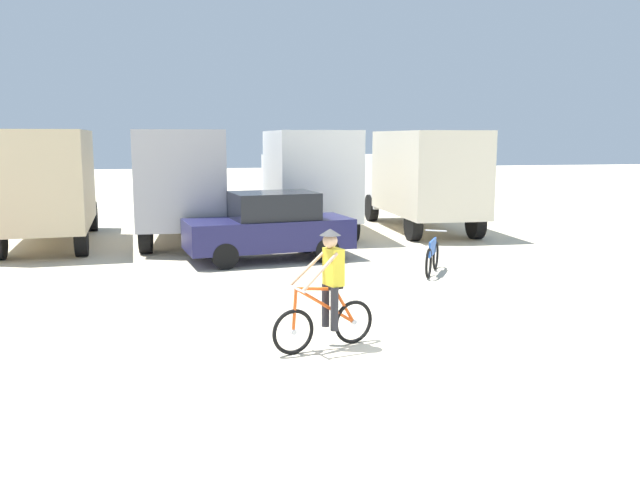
{
  "coord_description": "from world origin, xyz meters",
  "views": [
    {
      "loc": [
        -3.15,
        -8.9,
        3.15
      ],
      "look_at": [
        -0.4,
        4.1,
        1.1
      ],
      "focal_mm": 37.48,
      "sensor_mm": 36.0,
      "label": 1
    }
  ],
  "objects_px": {
    "sedan_parked": "(270,226)",
    "cyclist_orange_shirt": "(328,293)",
    "bicycle_spare": "(432,257)",
    "box_truck_tan_camper": "(48,181)",
    "box_truck_grey_hauler": "(186,179)",
    "box_truck_cream_rv": "(422,175)",
    "box_truck_white_box": "(306,176)"
  },
  "relations": [
    {
      "from": "box_truck_grey_hauler",
      "to": "bicycle_spare",
      "type": "relative_size",
      "value": 4.5
    },
    {
      "from": "sedan_parked",
      "to": "cyclist_orange_shirt",
      "type": "xyz_separation_m",
      "value": [
        -0.13,
        -7.4,
        -0.04
      ]
    },
    {
      "from": "box_truck_tan_camper",
      "to": "cyclist_orange_shirt",
      "type": "distance_m",
      "value": 12.75
    },
    {
      "from": "box_truck_tan_camper",
      "to": "sedan_parked",
      "type": "relative_size",
      "value": 1.56
    },
    {
      "from": "cyclist_orange_shirt",
      "to": "sedan_parked",
      "type": "bearing_deg",
      "value": 88.97
    },
    {
      "from": "box_truck_grey_hauler",
      "to": "box_truck_cream_rv",
      "type": "bearing_deg",
      "value": 4.8
    },
    {
      "from": "cyclist_orange_shirt",
      "to": "bicycle_spare",
      "type": "bearing_deg",
      "value": 53.82
    },
    {
      "from": "box_truck_white_box",
      "to": "sedan_parked",
      "type": "distance_m",
      "value": 5.29
    },
    {
      "from": "box_truck_cream_rv",
      "to": "cyclist_orange_shirt",
      "type": "distance_m",
      "value": 13.45
    },
    {
      "from": "box_truck_tan_camper",
      "to": "box_truck_cream_rv",
      "type": "bearing_deg",
      "value": 3.6
    },
    {
      "from": "box_truck_tan_camper",
      "to": "box_truck_white_box",
      "type": "height_order",
      "value": "same"
    },
    {
      "from": "box_truck_tan_camper",
      "to": "box_truck_white_box",
      "type": "xyz_separation_m",
      "value": [
        7.87,
        0.99,
        0.0
      ]
    },
    {
      "from": "box_truck_cream_rv",
      "to": "cyclist_orange_shirt",
      "type": "xyz_separation_m",
      "value": [
        -5.96,
        -12.02,
        -1.03
      ]
    },
    {
      "from": "box_truck_tan_camper",
      "to": "sedan_parked",
      "type": "xyz_separation_m",
      "value": [
        6.01,
        -3.87,
        -0.99
      ]
    },
    {
      "from": "box_truck_tan_camper",
      "to": "bicycle_spare",
      "type": "distance_m",
      "value": 11.5
    },
    {
      "from": "sedan_parked",
      "to": "cyclist_orange_shirt",
      "type": "bearing_deg",
      "value": -91.03
    },
    {
      "from": "box_truck_tan_camper",
      "to": "box_truck_white_box",
      "type": "relative_size",
      "value": 1.01
    },
    {
      "from": "cyclist_orange_shirt",
      "to": "box_truck_white_box",
      "type": "bearing_deg",
      "value": 80.76
    },
    {
      "from": "box_truck_grey_hauler",
      "to": "box_truck_white_box",
      "type": "height_order",
      "value": "same"
    },
    {
      "from": "box_truck_cream_rv",
      "to": "sedan_parked",
      "type": "bearing_deg",
      "value": -141.64
    },
    {
      "from": "box_truck_tan_camper",
      "to": "box_truck_grey_hauler",
      "type": "xyz_separation_m",
      "value": [
        3.96,
        0.08,
        0.0
      ]
    },
    {
      "from": "box_truck_white_box",
      "to": "cyclist_orange_shirt",
      "type": "bearing_deg",
      "value": -99.24
    },
    {
      "from": "box_truck_cream_rv",
      "to": "bicycle_spare",
      "type": "bearing_deg",
      "value": -108.41
    },
    {
      "from": "box_truck_tan_camper",
      "to": "bicycle_spare",
      "type": "bearing_deg",
      "value": -33.83
    },
    {
      "from": "box_truck_tan_camper",
      "to": "sedan_parked",
      "type": "bearing_deg",
      "value": -32.76
    },
    {
      "from": "box_truck_cream_rv",
      "to": "bicycle_spare",
      "type": "height_order",
      "value": "box_truck_cream_rv"
    },
    {
      "from": "bicycle_spare",
      "to": "box_truck_white_box",
      "type": "bearing_deg",
      "value": 102.33
    },
    {
      "from": "box_truck_grey_hauler",
      "to": "box_truck_cream_rv",
      "type": "distance_m",
      "value": 7.9
    },
    {
      "from": "cyclist_orange_shirt",
      "to": "bicycle_spare",
      "type": "xyz_separation_m",
      "value": [
        3.6,
        4.92,
        -0.45
      ]
    },
    {
      "from": "sedan_parked",
      "to": "bicycle_spare",
      "type": "relative_size",
      "value": 2.89
    },
    {
      "from": "box_truck_white_box",
      "to": "bicycle_spare",
      "type": "relative_size",
      "value": 4.46
    },
    {
      "from": "box_truck_cream_rv",
      "to": "box_truck_tan_camper",
      "type": "bearing_deg",
      "value": -176.4
    }
  ]
}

